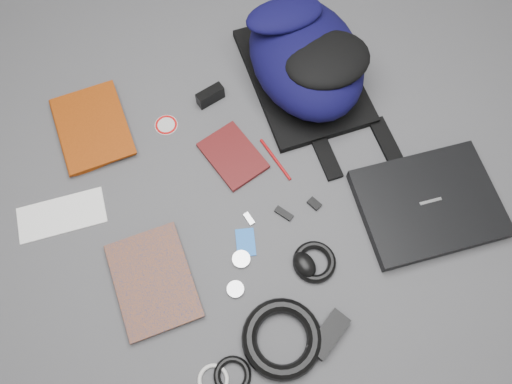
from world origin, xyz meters
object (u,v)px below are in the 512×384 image
backpack (306,57)px  compact_camera (210,96)px  laptop (428,204)px  power_brick (328,334)px  comic_book (117,294)px  mouse (304,265)px  dvd_case (233,156)px  textbook_red (59,138)px

backpack → compact_camera: 0.32m
laptop → power_brick: size_ratio=3.06×
laptop → comic_book: laptop is taller
power_brick → compact_camera: bearing=63.2°
comic_book → compact_camera: size_ratio=3.17×
mouse → compact_camera: bearing=84.9°
dvd_case → compact_camera: bearing=73.5°
compact_camera → power_brick: compact_camera is taller
textbook_red → power_brick: 0.97m
laptop → dvd_case: laptop is taller
laptop → textbook_red: 1.11m
backpack → textbook_red: bearing=178.4°
laptop → power_brick: (-0.44, -0.16, -0.00)m
power_brick → backpack: bearing=41.2°
textbook_red → power_brick: same height
comic_book → compact_camera: bearing=48.9°
backpack → mouse: bearing=-110.6°
backpack → comic_book: (-0.80, -0.34, -0.10)m
dvd_case → mouse: 0.39m
dvd_case → compact_camera: 0.21m
textbook_red → mouse: 0.83m
textbook_red → comic_book: textbook_red is taller
backpack → dvd_case: (-0.33, -0.13, -0.10)m
backpack → power_brick: 0.81m
textbook_red → backpack: bearing=-4.5°
dvd_case → mouse: size_ratio=2.48×
power_brick → textbook_red: bearing=92.4°
mouse → backpack: bearing=56.1°
mouse → textbook_red: bearing=119.7°
textbook_red → power_brick: (0.39, -0.89, 0.00)m
mouse → power_brick: mouse is taller
compact_camera → dvd_case: bearing=-104.4°
power_brick → laptop: bearing=-1.6°
textbook_red → laptop: bearing=-32.7°
backpack → compact_camera: (-0.30, 0.08, -0.08)m
mouse → power_brick: 0.19m
comic_book → power_brick: bearing=-31.3°
laptop → comic_book: bearing=-178.5°
laptop → comic_book: size_ratio=1.38×
compact_camera → mouse: (-0.03, -0.60, -0.00)m
mouse → dvd_case: bearing=88.7°
textbook_red → comic_book: 0.52m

